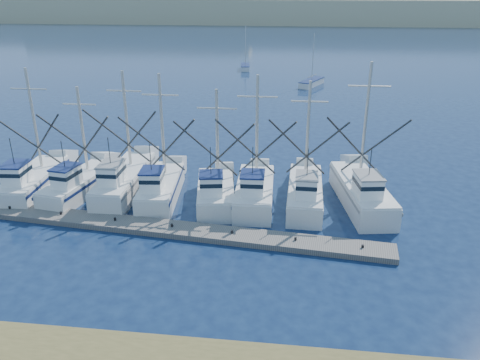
% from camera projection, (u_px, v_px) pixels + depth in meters
% --- Properties ---
extents(ground, '(500.00, 500.00, 0.00)m').
position_uv_depth(ground, '(282.00, 301.00, 23.65)').
color(ground, '#0C1936').
rests_on(ground, ground).
extents(floating_dock, '(28.10, 4.75, 0.37)m').
position_uv_depth(floating_dock, '(172.00, 229.00, 30.31)').
color(floating_dock, slate).
rests_on(floating_dock, ground).
extents(dune_ridge, '(360.00, 60.00, 10.00)m').
position_uv_depth(dune_ridge, '(298.00, 10.00, 214.45)').
color(dune_ridge, tan).
rests_on(dune_ridge, ground).
extents(trawler_fleet, '(28.50, 9.27, 10.03)m').
position_uv_depth(trawler_fleet, '(195.00, 188.00, 34.58)').
color(trawler_fleet, silver).
rests_on(trawler_fleet, ground).
extents(sailboat_near, '(4.26, 6.87, 8.10)m').
position_uv_depth(sailboat_near, '(312.00, 83.00, 75.14)').
color(sailboat_near, silver).
rests_on(sailboat_near, ground).
extents(sailboat_far, '(2.08, 5.42, 8.10)m').
position_uv_depth(sailboat_far, '(245.00, 67.00, 89.61)').
color(sailboat_far, silver).
rests_on(sailboat_far, ground).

